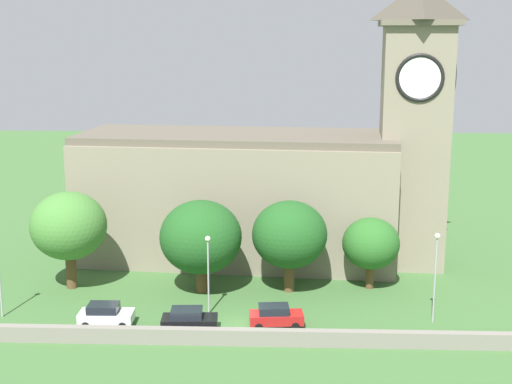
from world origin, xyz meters
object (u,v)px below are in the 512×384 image
Objects in this scene: car_white at (106,315)px; streetlamp_central at (436,264)px; church at (269,183)px; streetlamp_west_mid at (208,262)px; tree_churchyard at (371,244)px; car_black at (189,320)px; tree_by_tower at (290,235)px; car_red at (276,316)px; tree_riverside_east at (69,226)px; tree_riverside_west at (201,237)px.

car_white is 0.58× the size of streetlamp_central.
church is 16.16m from streetlamp_west_mid.
car_white is 0.66× the size of tree_churchyard.
church is at bearing 129.28° from streetlamp_central.
streetlamp_west_mid is at bearing 72.07° from car_black.
streetlamp_west_mid is 8.58m from tree_by_tower.
car_red is at bearing -173.78° from streetlamp_central.
tree_by_tower is (1.08, 7.87, 4.27)m from car_red.
church reaches higher than streetlamp_west_mid.
tree_riverside_east is 11.72m from tree_riverside_west.
church is 5.64× the size of streetlamp_west_mid.
streetlamp_central is at bearing -30.16° from tree_by_tower.
church is 19.94m from tree_riverside_east.
car_red is (6.57, 1.20, -0.05)m from car_black.
car_red is 0.52× the size of tree_riverside_west.
car_white is 0.52× the size of tree_by_tower.
tree_churchyard is at bearing 23.26° from car_white.
tree_by_tower reaches higher than car_white.
church is at bearing 28.74° from tree_riverside_east.
tree_riverside_east reaches higher than tree_by_tower.
church reaches higher than car_black.
car_black is 5.09m from streetlamp_west_mid.
streetlamp_west_mid is (7.74, 2.65, 3.52)m from car_white.
tree_riverside_east reaches higher than tree_churchyard.
tree_churchyard is at bearing 8.01° from tree_by_tower.
tree_riverside_west is at bearing -176.05° from tree_by_tower.
church is at bearing 60.63° from tree_riverside_west.
streetlamp_central is (18.88, 2.55, 3.89)m from car_black.
tree_by_tower is (6.51, 5.55, 0.73)m from streetlamp_west_mid.
car_black is at bearing -145.77° from tree_churchyard.
tree_by_tower is at bearing 149.84° from streetlamp_central.
tree_riverside_east reaches higher than car_black.
car_red is at bearing 10.40° from car_black.
tree_riverside_east is at bearing 156.38° from streetlamp_west_mid.
car_white is 13.17m from car_red.
church is 20.67m from car_black.
car_white is 10.90m from tree_riverside_west.
tree_riverside_west reaches higher than streetlamp_central.
tree_riverside_west is (-7.67, -0.53, -0.15)m from tree_by_tower.
streetlamp_west_mid is at bearing -76.99° from tree_riverside_west.
streetlamp_west_mid is 0.80× the size of tree_riverside_west.
car_black is 0.53× the size of tree_riverside_west.
tree_by_tower is at bearing -78.45° from church.
streetlamp_central is at bearing -50.72° from church.
tree_by_tower reaches higher than streetlamp_west_mid.
streetlamp_central is 31.30m from tree_riverside_east.
car_red is at bearing -87.12° from church.
tree_riverside_east is (-12.85, 5.62, 1.28)m from streetlamp_west_mid.
streetlamp_central is 0.88× the size of tree_riverside_west.
car_white is 0.64× the size of streetlamp_west_mid.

